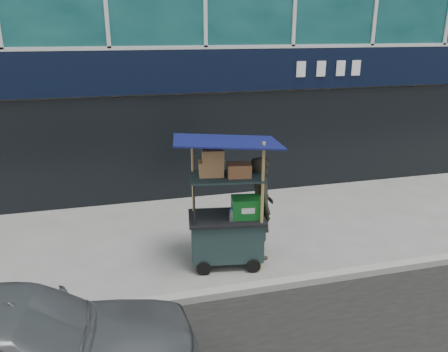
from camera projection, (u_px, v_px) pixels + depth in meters
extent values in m
plane|color=slate|center=(261.00, 283.00, 6.85)|extent=(80.00, 80.00, 0.00)
cube|color=gray|center=(266.00, 286.00, 6.65)|extent=(80.00, 0.18, 0.12)
cube|color=black|center=(206.00, 71.00, 9.45)|extent=(15.68, 0.06, 0.90)
cube|color=black|center=(207.00, 147.00, 10.04)|extent=(15.68, 0.04, 2.40)
cube|color=#1A2C2C|center=(226.00, 237.00, 7.28)|extent=(1.25, 0.85, 0.68)
cylinder|color=black|center=(204.00, 269.00, 7.02)|extent=(0.24, 0.08, 0.23)
cylinder|color=black|center=(253.00, 266.00, 7.10)|extent=(0.24, 0.08, 0.23)
cube|color=black|center=(226.00, 217.00, 7.16)|extent=(1.34, 0.94, 0.04)
cylinder|color=black|center=(194.00, 206.00, 6.73)|extent=(0.03, 0.03, 0.73)
cylinder|color=black|center=(262.00, 203.00, 6.83)|extent=(0.03, 0.03, 0.73)
cylinder|color=black|center=(193.00, 193.00, 7.28)|extent=(0.03, 0.03, 0.73)
cylinder|color=black|center=(256.00, 190.00, 7.38)|extent=(0.03, 0.03, 0.73)
cube|color=#1A2C2C|center=(227.00, 177.00, 6.94)|extent=(1.25, 0.85, 0.03)
cylinder|color=#AF824F|center=(262.00, 209.00, 6.86)|extent=(0.06, 0.06, 2.18)
cylinder|color=#AF824F|center=(193.00, 201.00, 7.32)|extent=(0.04, 0.04, 2.08)
cube|color=#0C0F43|center=(227.00, 141.00, 6.75)|extent=(1.80, 1.40, 0.19)
cube|color=#0D561B|center=(247.00, 207.00, 7.09)|extent=(0.53, 0.41, 0.34)
cylinder|color=silver|center=(231.00, 215.00, 6.95)|extent=(0.07, 0.07, 0.19)
cylinder|color=blue|center=(231.00, 209.00, 6.92)|extent=(0.04, 0.04, 0.02)
cube|color=olive|center=(211.00, 168.00, 6.92)|extent=(0.43, 0.35, 0.24)
cube|color=olive|center=(239.00, 170.00, 6.87)|extent=(0.40, 0.32, 0.21)
cube|color=olive|center=(213.00, 155.00, 6.83)|extent=(0.37, 0.30, 0.19)
imported|color=black|center=(261.00, 207.00, 7.42)|extent=(0.48, 0.69, 1.79)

